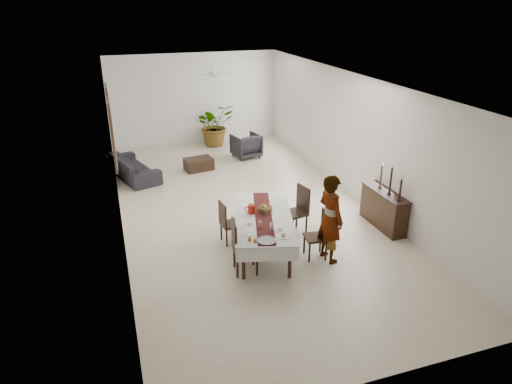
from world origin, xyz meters
name	(u,v)px	position (x,y,z in m)	size (l,w,h in m)	color
floor	(244,208)	(0.00, 0.00, 0.00)	(6.00, 12.00, 0.00)	beige
ceiling	(243,81)	(0.00, 0.00, 3.20)	(6.00, 12.00, 0.02)	white
wall_back	(195,99)	(0.00, 6.00, 1.60)	(6.00, 0.02, 3.20)	white
wall_front	(382,286)	(0.00, -6.00, 1.60)	(6.00, 0.02, 3.20)	white
wall_left	(114,161)	(-3.00, 0.00, 1.60)	(0.02, 12.00, 3.20)	white
wall_right	(354,137)	(3.00, 0.00, 1.60)	(0.02, 12.00, 3.20)	white
dining_table_top	(263,218)	(-0.20, -2.05, 0.72)	(0.99, 2.38, 0.05)	black
table_leg_fl	(244,263)	(-0.93, -3.02, 0.35)	(0.07, 0.07, 0.69)	black
table_leg_fr	(290,262)	(-0.09, -3.26, 0.35)	(0.07, 0.07, 0.69)	black
table_leg_bl	(242,211)	(-0.30, -0.84, 0.35)	(0.07, 0.07, 0.69)	black
table_leg_br	(279,210)	(0.53, -1.08, 0.35)	(0.07, 0.07, 0.69)	black
tablecloth_top	(264,217)	(-0.20, -2.05, 0.75)	(1.17, 2.56, 0.01)	silver
tablecloth_drape_left	(236,223)	(-0.75, -1.89, 0.61)	(0.01, 2.56, 0.30)	white
tablecloth_drape_right	(291,222)	(0.36, -2.21, 0.61)	(0.01, 2.56, 0.30)	white
tablecloth_drape_near	(267,255)	(-0.55, -3.28, 0.61)	(1.17, 0.01, 0.30)	silver
tablecloth_drape_far	(260,198)	(0.15, -0.83, 0.61)	(1.17, 0.01, 0.30)	white
table_runner	(264,216)	(-0.20, -2.05, 0.76)	(0.35, 2.48, 0.00)	#501A17
red_pitcher	(251,209)	(-0.39, -1.84, 0.85)	(0.15, 0.15, 0.20)	maroon
pitcher_handle	(247,209)	(-0.48, -1.82, 0.85)	(0.12, 0.12, 0.02)	maroon
wine_glass_near	(272,227)	(-0.26, -2.70, 0.84)	(0.07, 0.07, 0.17)	silver
wine_glass_mid	(260,225)	(-0.44, -2.55, 0.84)	(0.07, 0.07, 0.17)	silver
wine_glass_far	(266,212)	(-0.14, -2.02, 0.84)	(0.07, 0.07, 0.17)	white
teacup_right	(280,228)	(-0.07, -2.71, 0.78)	(0.09, 0.09, 0.06)	silver
saucer_right	(280,229)	(-0.07, -2.71, 0.76)	(0.15, 0.15, 0.01)	white
teacup_left	(250,223)	(-0.58, -2.30, 0.78)	(0.09, 0.09, 0.06)	white
saucer_left	(250,224)	(-0.58, -2.30, 0.76)	(0.15, 0.15, 0.01)	silver
plate_near_right	(283,237)	(-0.13, -3.00, 0.76)	(0.24, 0.24, 0.01)	silver
bread_near_right	(283,235)	(-0.13, -3.00, 0.79)	(0.09, 0.09, 0.09)	tan
plate_near_left	(250,233)	(-0.69, -2.68, 0.76)	(0.24, 0.24, 0.01)	silver
plate_far_left	(248,205)	(-0.35, -1.44, 0.76)	(0.24, 0.24, 0.01)	white
serving_tray	(267,241)	(-0.48, -3.05, 0.77)	(0.36, 0.36, 0.02)	#3E3D42
jam_jar_a	(255,240)	(-0.70, -3.02, 0.79)	(0.06, 0.06, 0.07)	#986516
jam_jar_b	(250,239)	(-0.78, -2.94, 0.79)	(0.06, 0.06, 0.07)	#9B4B16
fruit_basket	(265,209)	(-0.08, -1.83, 0.80)	(0.30, 0.30, 0.10)	brown
fruit_red	(267,205)	(-0.05, -1.82, 0.88)	(0.09, 0.09, 0.09)	maroon
fruit_green	(263,205)	(-0.11, -1.79, 0.88)	(0.08, 0.08, 0.08)	#528528
fruit_yellow	(265,207)	(-0.09, -1.87, 0.88)	(0.08, 0.08, 0.08)	gold
chair_right_near_seat	(316,237)	(0.70, -2.71, 0.45)	(0.43, 0.43, 0.05)	black
chair_right_near_leg_fl	(326,251)	(0.85, -2.90, 0.21)	(0.04, 0.04, 0.42)	black
chair_right_near_leg_fr	(320,243)	(0.89, -2.55, 0.21)	(0.04, 0.04, 0.42)	black
chair_right_near_leg_bl	(309,253)	(0.50, -2.86, 0.21)	(0.04, 0.04, 0.42)	black
chair_right_near_leg_br	(304,244)	(0.54, -2.51, 0.21)	(0.04, 0.04, 0.42)	black
chair_right_near_back	(325,224)	(0.89, -2.73, 0.74)	(0.43, 0.04, 0.54)	black
chair_right_far_seat	(295,213)	(0.70, -1.61, 0.49)	(0.47, 0.47, 0.05)	black
chair_right_far_leg_fl	(306,225)	(0.93, -1.75, 0.23)	(0.05, 0.05, 0.46)	black
chair_right_far_leg_fr	(297,218)	(0.85, -1.38, 0.23)	(0.05, 0.05, 0.46)	black
chair_right_far_leg_bl	(292,229)	(0.56, -1.83, 0.23)	(0.05, 0.05, 0.46)	black
chair_right_far_leg_br	(283,222)	(0.48, -1.46, 0.23)	(0.05, 0.05, 0.46)	black
chair_right_far_back	(303,198)	(0.91, -1.56, 0.81)	(0.47, 0.04, 0.59)	black
chair_left_near_seat	(245,249)	(-0.82, -2.78, 0.49)	(0.46, 0.46, 0.05)	black
chair_left_near_leg_fl	(234,257)	(-0.98, -2.57, 0.23)	(0.05, 0.05, 0.46)	black
chair_left_near_leg_fr	(237,267)	(-1.03, -2.94, 0.23)	(0.05, 0.05, 0.46)	black
chair_left_near_leg_bl	(253,255)	(-0.61, -2.61, 0.23)	(0.05, 0.05, 0.46)	black
chair_left_near_leg_br	(257,265)	(-0.65, -2.99, 0.23)	(0.05, 0.05, 0.46)	black
chair_left_near_back	(234,236)	(-1.03, -2.75, 0.80)	(0.46, 0.04, 0.59)	black
chair_left_far_seat	(231,224)	(-0.77, -1.55, 0.42)	(0.40, 0.40, 0.05)	black
chair_left_far_leg_fl	(221,231)	(-0.95, -1.40, 0.20)	(0.04, 0.04, 0.40)	black
chair_left_far_leg_fr	(227,238)	(-0.92, -1.73, 0.20)	(0.04, 0.04, 0.40)	black
chair_left_far_leg_bl	(235,229)	(-0.62, -1.37, 0.20)	(0.04, 0.04, 0.40)	black
chair_left_far_leg_br	(241,235)	(-0.59, -1.70, 0.20)	(0.04, 0.04, 0.40)	black
chair_left_far_back	(223,214)	(-0.95, -1.57, 0.70)	(0.40, 0.04, 0.51)	black
woman	(330,219)	(0.92, -2.87, 0.92)	(0.67, 0.44, 1.83)	gray
sideboard_body	(383,210)	(2.78, -1.95, 0.42)	(0.37, 1.40, 0.84)	black
sideboard_top	(386,192)	(2.78, -1.95, 0.86)	(0.41, 1.46, 0.03)	black
candlestick_near_base	(399,200)	(2.78, -2.46, 0.88)	(0.09, 0.09, 0.03)	black
candlestick_near_shaft	(400,189)	(2.78, -2.46, 1.13)	(0.05, 0.05, 0.47)	black
candlestick_near_candle	(402,178)	(2.78, -2.46, 1.40)	(0.03, 0.03, 0.07)	beige
candlestick_mid_base	(389,193)	(2.78, -2.09, 0.88)	(0.09, 0.09, 0.03)	black
candlestick_mid_shaft	(391,180)	(2.78, -2.09, 1.20)	(0.05, 0.05, 0.61)	black
candlestick_mid_candle	(393,166)	(2.78, -2.09, 1.54)	(0.03, 0.03, 0.07)	beige
candlestick_far_base	(380,187)	(2.78, -1.71, 0.88)	(0.09, 0.09, 0.03)	black
candlestick_far_shaft	(381,176)	(2.78, -1.71, 1.16)	(0.05, 0.05, 0.51)	black
candlestick_far_candle	(383,164)	(2.78, -1.71, 1.45)	(0.03, 0.03, 0.07)	beige
sofa	(133,167)	(-2.48, 3.12, 0.32)	(2.20, 0.86, 0.64)	#252327
armchair	(246,146)	(1.25, 3.87, 0.39)	(0.83, 0.86, 0.78)	#2B282D
coffee_table	(199,164)	(-0.51, 3.13, 0.19)	(0.83, 0.56, 0.37)	black
potted_plant	(215,125)	(0.59, 5.51, 0.75)	(1.35, 1.17, 1.49)	#335A24
mirror_frame_near	(112,135)	(-2.96, 2.20, 1.60)	(0.06, 1.05, 1.85)	black
mirror_glass_near	(113,135)	(-2.92, 2.20, 1.60)	(0.01, 0.90, 1.70)	silver
mirror_frame_far	(109,116)	(-2.96, 4.30, 1.60)	(0.06, 1.05, 1.85)	black
mirror_glass_far	(111,116)	(-2.92, 4.30, 1.60)	(0.01, 0.90, 1.70)	white
fan_rod	(212,67)	(0.00, 3.00, 3.10)	(0.04, 0.04, 0.20)	silver
fan_hub	(213,74)	(0.00, 3.00, 2.90)	(0.16, 0.16, 0.08)	white
fan_blade_n	(210,73)	(0.00, 3.35, 2.90)	(0.10, 0.55, 0.01)	silver
fan_blade_s	(216,76)	(0.00, 2.65, 2.90)	(0.10, 0.55, 0.01)	silver
fan_blade_e	(224,74)	(0.35, 3.00, 2.90)	(0.55, 0.10, 0.01)	silver
fan_blade_w	(201,75)	(-0.35, 3.00, 2.90)	(0.55, 0.10, 0.01)	white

